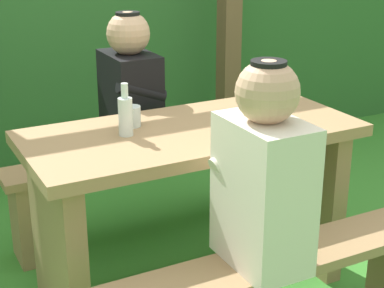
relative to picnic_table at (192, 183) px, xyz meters
The scene contains 10 objects.
ground_plane 0.52m from the picnic_table, ahead, with size 12.00×12.00×0.00m, color #3C882F.
hedge_backdrop 1.99m from the picnic_table, 90.00° to the left, with size 6.40×0.70×1.71m, color #2F672C.
pergola_post_right 1.66m from the picnic_table, 53.66° to the left, with size 0.12×0.12×1.97m, color brown.
picnic_table is the anchor object (origin of this frame).
bench_far 0.62m from the picnic_table, 90.00° to the left, with size 1.40×0.24×0.46m.
person_white_shirt 0.65m from the picnic_table, 93.92° to the right, with size 0.25×0.35×0.72m.
person_black_coat 0.65m from the picnic_table, 93.16° to the left, with size 0.25×0.35×0.72m.
drinking_glass 0.39m from the picnic_table, 147.78° to the left, with size 0.07×0.07×0.09m, color silver.
bottle_left 0.47m from the picnic_table, ahead, with size 0.06×0.06×0.22m.
bottle_right 0.44m from the picnic_table, behind, with size 0.06×0.06×0.21m.
Camera 1 is at (-1.14, -2.17, 1.60)m, focal length 58.04 mm.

